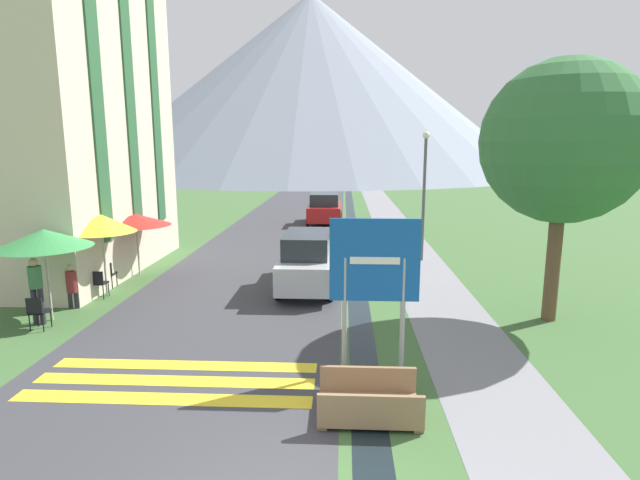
# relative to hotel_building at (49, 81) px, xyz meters

# --- Properties ---
(ground_plane) EXTENTS (160.00, 160.00, 0.00)m
(ground_plane) POSITION_rel_hotel_building_xyz_m (9.39, 8.00, -6.69)
(ground_plane) COLOR #3D6033
(road) EXTENTS (6.40, 60.00, 0.01)m
(road) POSITION_rel_hotel_building_xyz_m (6.89, 18.00, -6.69)
(road) COLOR #38383D
(road) RESTS_ON ground_plane
(footpath) EXTENTS (2.20, 60.00, 0.01)m
(footpath) POSITION_rel_hotel_building_xyz_m (12.99, 18.00, -6.69)
(footpath) COLOR slate
(footpath) RESTS_ON ground_plane
(drainage_channel) EXTENTS (0.60, 60.00, 0.00)m
(drainage_channel) POSITION_rel_hotel_building_xyz_m (10.59, 18.00, -6.69)
(drainage_channel) COLOR black
(drainage_channel) RESTS_ON ground_plane
(crosswalk_marking) EXTENTS (5.44, 1.84, 0.01)m
(crosswalk_marking) POSITION_rel_hotel_building_xyz_m (6.89, -8.50, -6.69)
(crosswalk_marking) COLOR yellow
(crosswalk_marking) RESTS_ON ground_plane
(mountain_distant) EXTENTS (72.79, 72.79, 28.80)m
(mountain_distant) POSITION_rel_hotel_building_xyz_m (4.48, 68.75, 7.71)
(mountain_distant) COLOR gray
(mountain_distant) RESTS_ON ground_plane
(hotel_building) EXTENTS (6.02, 9.04, 12.49)m
(hotel_building) POSITION_rel_hotel_building_xyz_m (0.00, 0.00, 0.00)
(hotel_building) COLOR beige
(hotel_building) RESTS_ON ground_plane
(road_sign) EXTENTS (1.74, 0.11, 3.14)m
(road_sign) POSITION_rel_hotel_building_xyz_m (10.75, -7.99, -4.64)
(road_sign) COLOR #9E9EA3
(road_sign) RESTS_ON ground_plane
(footbridge) EXTENTS (1.70, 1.10, 0.65)m
(footbridge) POSITION_rel_hotel_building_xyz_m (10.59, -9.59, -6.46)
(footbridge) COLOR #846647
(footbridge) RESTS_ON ground_plane
(parked_car_near) EXTENTS (1.71, 4.39, 1.82)m
(parked_car_near) POSITION_rel_hotel_building_xyz_m (8.99, -1.91, -5.78)
(parked_car_near) COLOR #B2B2B7
(parked_car_near) RESTS_ON ground_plane
(parked_car_far) EXTENTS (1.96, 3.99, 1.82)m
(parked_car_far) POSITION_rel_hotel_building_xyz_m (9.03, 11.41, -5.78)
(parked_car_far) COLOR #A31919
(parked_car_far) RESTS_ON ground_plane
(cafe_chair_middle) EXTENTS (0.40, 0.40, 0.85)m
(cafe_chair_middle) POSITION_rel_hotel_building_xyz_m (2.86, -3.33, -6.18)
(cafe_chair_middle) COLOR black
(cafe_chair_middle) RESTS_ON ground_plane
(cafe_chair_far_left) EXTENTS (0.40, 0.40, 0.85)m
(cafe_chair_far_left) POSITION_rel_hotel_building_xyz_m (2.60, -2.21, -6.18)
(cafe_chair_far_left) COLOR black
(cafe_chair_far_left) RESTS_ON ground_plane
(cafe_chair_nearest) EXTENTS (0.40, 0.40, 0.85)m
(cafe_chair_nearest) POSITION_rel_hotel_building_xyz_m (2.63, -5.98, -6.18)
(cafe_chair_nearest) COLOR black
(cafe_chair_nearest) RESTS_ON ground_plane
(cafe_umbrella_front_green) EXTENTS (2.34, 2.34, 2.42)m
(cafe_umbrella_front_green) POSITION_rel_hotel_building_xyz_m (2.54, -5.25, -4.51)
(cafe_umbrella_front_green) COLOR #B7B2A8
(cafe_umbrella_front_green) RESTS_ON ground_plane
(cafe_umbrella_middle_yellow) EXTENTS (1.99, 1.99, 2.49)m
(cafe_umbrella_middle_yellow) POSITION_rel_hotel_building_xyz_m (2.96, -3.06, -4.46)
(cafe_umbrella_middle_yellow) COLOR #B7B2A8
(cafe_umbrella_middle_yellow) RESTS_ON ground_plane
(cafe_umbrella_rear_red) EXTENTS (2.35, 2.35, 2.18)m
(cafe_umbrella_rear_red) POSITION_rel_hotel_building_xyz_m (2.97, -0.64, -4.71)
(cafe_umbrella_rear_red) COLOR #B7B2A8
(cafe_umbrella_rear_red) RESTS_ON ground_plane
(person_standing_terrace) EXTENTS (0.32, 0.32, 1.73)m
(person_standing_terrace) POSITION_rel_hotel_building_xyz_m (2.39, -5.55, -5.68)
(person_standing_terrace) COLOR #282833
(person_standing_terrace) RESTS_ON ground_plane
(person_seated_far) EXTENTS (0.32, 0.32, 1.29)m
(person_seated_far) POSITION_rel_hotel_building_xyz_m (2.58, -4.24, -5.98)
(person_seated_far) COLOR #282833
(person_seated_far) RESTS_ON ground_plane
(streetlamp) EXTENTS (0.28, 0.28, 5.03)m
(streetlamp) POSITION_rel_hotel_building_xyz_m (13.26, 2.24, -3.70)
(streetlamp) COLOR #515156
(streetlamp) RESTS_ON ground_plane
(tree_by_path) EXTENTS (4.04, 4.04, 6.62)m
(tree_by_path) POSITION_rel_hotel_building_xyz_m (15.55, -4.56, -2.11)
(tree_by_path) COLOR brown
(tree_by_path) RESTS_ON ground_plane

